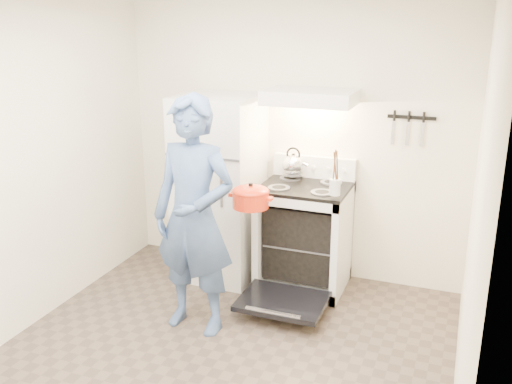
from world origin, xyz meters
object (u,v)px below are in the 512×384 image
(refrigerator, at_px, (220,188))
(person, at_px, (194,217))
(tea_kettle, at_px, (293,163))
(stove_body, at_px, (304,238))
(dutch_oven, at_px, (251,199))

(refrigerator, height_order, person, person)
(refrigerator, xyz_separation_m, tea_kettle, (0.64, 0.20, 0.24))
(stove_body, bearing_deg, refrigerator, -178.23)
(tea_kettle, height_order, person, person)
(refrigerator, relative_size, person, 0.92)
(dutch_oven, bearing_deg, tea_kettle, 81.75)
(refrigerator, distance_m, tea_kettle, 0.71)
(stove_body, bearing_deg, tea_kettle, 134.49)
(refrigerator, bearing_deg, tea_kettle, 17.04)
(refrigerator, xyz_separation_m, dutch_oven, (0.53, -0.57, 0.13))
(refrigerator, xyz_separation_m, stove_body, (0.81, 0.02, -0.39))
(tea_kettle, xyz_separation_m, person, (-0.41, -1.16, -0.17))
(refrigerator, distance_m, person, 0.99)
(stove_body, relative_size, dutch_oven, 2.54)
(refrigerator, distance_m, dutch_oven, 0.79)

